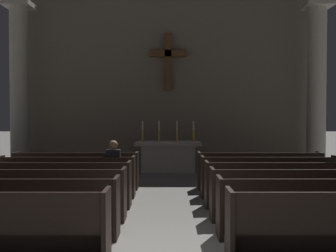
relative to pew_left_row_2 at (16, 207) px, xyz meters
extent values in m
cube|color=black|center=(1.55, -1.01, 0.00)|extent=(0.06, 0.50, 0.95)
cube|color=black|center=(0.00, 0.04, -0.05)|extent=(3.04, 0.40, 0.05)
cube|color=black|center=(0.00, -0.19, 0.22)|extent=(3.04, 0.05, 0.50)
cube|color=black|center=(0.00, 0.22, -0.28)|extent=(3.04, 0.04, 0.40)
cube|color=black|center=(1.55, 0.02, 0.00)|extent=(0.06, 0.50, 0.95)
cube|color=black|center=(0.00, 1.07, -0.05)|extent=(3.04, 0.40, 0.05)
cube|color=black|center=(0.00, 0.84, 0.22)|extent=(3.04, 0.05, 0.50)
cube|color=black|center=(0.00, 1.25, -0.28)|extent=(3.04, 0.04, 0.40)
cube|color=black|center=(1.55, 1.05, 0.00)|extent=(0.06, 0.50, 0.95)
cube|color=black|center=(0.00, 2.10, -0.05)|extent=(3.04, 0.40, 0.05)
cube|color=black|center=(0.00, 1.87, 0.22)|extent=(3.04, 0.05, 0.50)
cube|color=black|center=(0.00, 2.28, -0.28)|extent=(3.04, 0.04, 0.40)
cube|color=black|center=(1.55, 2.08, 0.00)|extent=(0.06, 0.50, 0.95)
cube|color=black|center=(0.00, 3.13, -0.05)|extent=(3.04, 0.40, 0.05)
cube|color=black|center=(0.00, 2.90, 0.22)|extent=(3.04, 0.05, 0.50)
cube|color=black|center=(0.00, 3.31, -0.28)|extent=(3.04, 0.04, 0.40)
cube|color=black|center=(1.55, 3.11, 0.00)|extent=(0.06, 0.50, 0.95)
cube|color=black|center=(-1.55, 3.11, 0.00)|extent=(0.06, 0.50, 0.95)
cube|color=black|center=(0.00, 4.16, -0.05)|extent=(3.04, 0.40, 0.05)
cube|color=black|center=(0.00, 3.93, 0.22)|extent=(3.04, 0.05, 0.50)
cube|color=black|center=(0.00, 4.34, -0.28)|extent=(3.04, 0.04, 0.40)
cube|color=black|center=(1.55, 4.14, 0.00)|extent=(0.06, 0.50, 0.95)
cube|color=black|center=(-1.55, 4.14, 0.00)|extent=(0.06, 0.50, 0.95)
cube|color=black|center=(3.15, -1.01, 0.00)|extent=(0.06, 0.50, 0.95)
cube|color=black|center=(4.70, 0.04, -0.05)|extent=(3.04, 0.40, 0.05)
cube|color=black|center=(4.70, -0.19, 0.22)|extent=(3.04, 0.05, 0.50)
cube|color=black|center=(4.70, 0.22, -0.28)|extent=(3.04, 0.04, 0.40)
cube|color=black|center=(3.15, 0.02, 0.00)|extent=(0.06, 0.50, 0.95)
cube|color=black|center=(4.70, 1.07, -0.05)|extent=(3.04, 0.40, 0.05)
cube|color=black|center=(4.70, 0.84, 0.22)|extent=(3.04, 0.05, 0.50)
cube|color=black|center=(4.70, 1.25, -0.28)|extent=(3.04, 0.04, 0.40)
cube|color=black|center=(3.15, 1.05, 0.00)|extent=(0.06, 0.50, 0.95)
cube|color=black|center=(4.70, 2.10, -0.05)|extent=(3.04, 0.40, 0.05)
cube|color=black|center=(4.70, 1.87, 0.22)|extent=(3.04, 0.05, 0.50)
cube|color=black|center=(4.70, 2.28, -0.28)|extent=(3.04, 0.04, 0.40)
cube|color=black|center=(3.15, 2.08, 0.00)|extent=(0.06, 0.50, 0.95)
cube|color=black|center=(4.70, 3.13, -0.05)|extent=(3.04, 0.40, 0.05)
cube|color=black|center=(4.70, 2.90, 0.22)|extent=(3.04, 0.05, 0.50)
cube|color=black|center=(4.70, 3.31, -0.28)|extent=(3.04, 0.04, 0.40)
cube|color=black|center=(3.15, 3.11, 0.00)|extent=(0.06, 0.50, 0.95)
cube|color=black|center=(6.24, 3.11, 0.00)|extent=(0.06, 0.50, 0.95)
cube|color=black|center=(4.70, 4.16, -0.05)|extent=(3.04, 0.40, 0.05)
cube|color=black|center=(4.70, 3.93, 0.22)|extent=(3.04, 0.05, 0.50)
cube|color=black|center=(4.70, 4.34, -0.28)|extent=(3.04, 0.04, 0.40)
cube|color=black|center=(3.15, 4.14, 0.00)|extent=(0.06, 0.50, 0.95)
cube|color=black|center=(6.24, 4.14, 0.00)|extent=(0.06, 0.50, 0.95)
cube|color=#ADA89E|center=(-2.80, 7.83, -0.38)|extent=(0.89, 0.89, 0.20)
cylinder|color=#ADA89E|center=(-2.80, 7.83, 2.33)|extent=(0.64, 0.64, 5.61)
cube|color=#ADA89E|center=(-2.80, 7.83, 5.21)|extent=(0.96, 0.96, 0.16)
cube|color=#ADA89E|center=(7.50, 7.83, -0.38)|extent=(0.89, 0.89, 0.20)
cylinder|color=#ADA89E|center=(7.50, 7.83, 2.33)|extent=(0.64, 0.64, 5.61)
cube|color=#ADA89E|center=(7.50, 7.83, 5.21)|extent=(0.96, 0.96, 0.16)
cube|color=#A8A399|center=(2.35, 7.29, -0.04)|extent=(1.76, 0.72, 0.88)
cube|color=#A8A399|center=(2.35, 7.29, 0.46)|extent=(2.20, 0.90, 0.12)
cube|color=silver|center=(2.35, 7.29, 0.53)|extent=(2.09, 0.86, 0.01)
cylinder|color=#B79338|center=(1.50, 7.29, 0.54)|extent=(0.16, 0.16, 0.02)
cylinder|color=#B79338|center=(1.50, 7.29, 0.72)|extent=(0.07, 0.07, 0.38)
cylinder|color=silver|center=(1.50, 7.29, 1.07)|extent=(0.04, 0.04, 0.31)
cylinder|color=#B79338|center=(2.05, 7.29, 0.54)|extent=(0.16, 0.16, 0.02)
cylinder|color=#B79338|center=(2.05, 7.29, 0.72)|extent=(0.07, 0.07, 0.38)
cylinder|color=silver|center=(2.05, 7.29, 1.07)|extent=(0.04, 0.04, 0.31)
cylinder|color=#B79338|center=(2.65, 7.29, 0.54)|extent=(0.16, 0.16, 0.02)
cylinder|color=#B79338|center=(2.65, 7.29, 0.72)|extent=(0.07, 0.07, 0.38)
cylinder|color=silver|center=(2.65, 7.29, 1.07)|extent=(0.04, 0.04, 0.31)
cylinder|color=#B79338|center=(3.20, 7.29, 0.54)|extent=(0.16, 0.16, 0.02)
cylinder|color=#B79338|center=(3.20, 7.29, 0.72)|extent=(0.07, 0.07, 0.38)
cylinder|color=silver|center=(3.20, 7.29, 1.07)|extent=(0.04, 0.04, 0.31)
cube|color=#706656|center=(2.35, 9.09, 3.03)|extent=(11.32, 0.25, 7.01)
cube|color=brown|center=(2.35, 8.84, 3.38)|extent=(0.25, 0.25, 2.09)
cube|color=brown|center=(2.35, 8.84, 3.69)|extent=(1.34, 0.25, 0.25)
cube|color=#26262B|center=(1.09, 3.31, -0.25)|extent=(0.24, 0.14, 0.45)
cube|color=#26262B|center=(1.09, 3.18, 0.03)|extent=(0.28, 0.36, 0.12)
cube|color=black|center=(1.09, 3.05, 0.36)|extent=(0.32, 0.20, 0.54)
sphere|color=#9E7051|center=(1.09, 3.05, 0.74)|extent=(0.20, 0.20, 0.20)
camera|label=1|loc=(2.35, -6.22, 1.44)|focal=43.33mm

